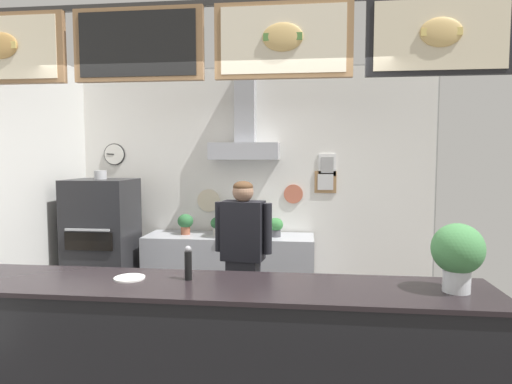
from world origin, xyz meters
TOP-DOWN VIEW (x-y plane):
  - back_wall_assembly at (-0.00, 2.16)m, footprint 4.47×2.53m
  - service_counter at (0.00, -0.43)m, footprint 3.76×0.67m
  - back_prep_counter at (-0.22, 1.93)m, footprint 2.00×0.60m
  - pizza_oven at (-1.67, 1.64)m, footprint 0.72×0.67m
  - shop_worker at (0.12, 0.70)m, footprint 0.52×0.27m
  - espresso_machine at (-0.08, 1.91)m, footprint 0.50×0.52m
  - potted_thyme at (0.33, 1.91)m, footprint 0.18×0.18m
  - potted_oregano at (-0.76, 1.94)m, footprint 0.19×0.19m
  - potted_rosemary at (-0.36, 1.92)m, footprint 0.16×0.16m
  - pepper_grinder at (-0.10, -0.35)m, footprint 0.05×0.05m
  - basil_vase at (1.60, -0.42)m, footprint 0.31×0.31m
  - condiment_plate at (-0.50, -0.37)m, footprint 0.21×0.21m

SIDE VIEW (x-z plane):
  - back_prep_counter at x=-0.22m, z-range -0.01..0.89m
  - service_counter at x=0.00m, z-range 0.00..1.01m
  - pizza_oven at x=-1.67m, z-range -0.05..1.63m
  - shop_worker at x=0.12m, z-range 0.07..1.69m
  - condiment_plate at x=-0.50m, z-range 1.01..1.03m
  - potted_thyme at x=0.33m, z-range 0.91..1.13m
  - potted_rosemary at x=-0.36m, z-range 0.92..1.14m
  - potted_oregano at x=-0.76m, z-range 0.92..1.16m
  - espresso_machine at x=-0.08m, z-range 0.89..1.28m
  - pepper_grinder at x=-0.10m, z-range 1.01..1.24m
  - basil_vase at x=1.60m, z-range 1.04..1.46m
  - back_wall_assembly at x=0.00m, z-range 0.12..3.05m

